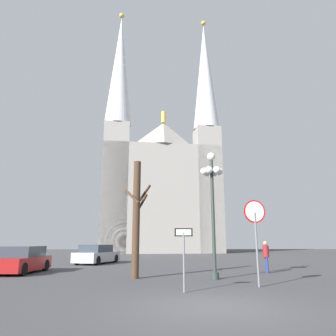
% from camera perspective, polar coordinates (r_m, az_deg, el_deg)
% --- Properties ---
extents(ground_plane, '(120.00, 120.00, 0.00)m').
position_cam_1_polar(ground_plane, '(8.91, 8.08, -23.80)').
color(ground_plane, '#424244').
extents(cathedral, '(18.34, 11.51, 38.50)m').
position_cam_1_polar(cathedral, '(48.86, -1.29, -1.72)').
color(cathedral, gray).
rests_on(cathedral, ground).
extents(stop_sign, '(0.89, 0.16, 3.24)m').
position_cam_1_polar(stop_sign, '(12.77, 15.61, -9.76)').
color(stop_sign, slate).
rests_on(stop_sign, ground).
extents(one_way_arrow_sign, '(0.62, 0.08, 2.10)m').
position_cam_1_polar(one_way_arrow_sign, '(11.06, 2.89, -14.73)').
color(one_way_arrow_sign, slate).
rests_on(one_way_arrow_sign, ground).
extents(street_lamp, '(1.09, 0.99, 5.88)m').
position_cam_1_polar(street_lamp, '(15.08, 8.04, -3.88)').
color(street_lamp, '#2D3833').
rests_on(street_lamp, ground).
extents(bare_tree, '(1.30, 1.30, 5.50)m').
position_cam_1_polar(bare_tree, '(15.15, -5.76, -8.75)').
color(bare_tree, '#473323').
rests_on(bare_tree, ground).
extents(parked_car_near_silver, '(3.12, 4.81, 1.41)m').
position_cam_1_polar(parked_car_near_silver, '(25.44, -12.79, -15.11)').
color(parked_car_near_silver, '#B7B7BC').
rests_on(parked_car_near_silver, ground).
extents(parked_car_far_red, '(2.18, 4.20, 1.39)m').
position_cam_1_polar(parked_car_far_red, '(19.33, -25.26, -14.95)').
color(parked_car_far_red, maroon).
rests_on(parked_car_far_red, ground).
extents(pedestrian_walking, '(0.32, 0.32, 1.67)m').
position_cam_1_polar(pedestrian_walking, '(18.34, 17.40, -14.65)').
color(pedestrian_walking, navy).
rests_on(pedestrian_walking, ground).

